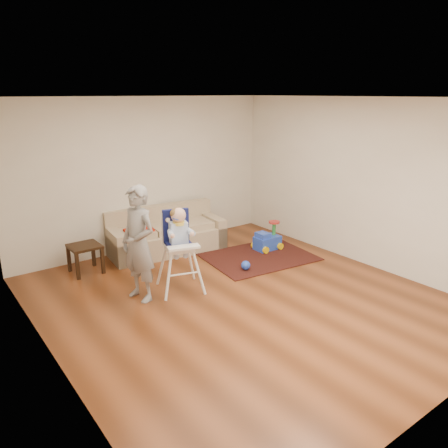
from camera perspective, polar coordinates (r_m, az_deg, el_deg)
ground at (r=6.16m, az=2.26°, el=-9.82°), size 5.50×5.50×0.00m
room_envelope at (r=5.99m, az=-0.73°, el=8.32°), size 5.04×5.52×2.72m
sofa at (r=7.86m, az=-7.54°, el=-0.84°), size 2.12×1.07×0.79m
side_table at (r=7.28m, az=-17.62°, el=-4.35°), size 0.46×0.46×0.46m
area_rug at (r=7.66m, az=4.58°, el=-4.28°), size 1.95×1.55×0.01m
ride_on_toy at (r=7.95m, az=5.70°, el=-1.53°), size 0.47×0.34×0.51m
toy_ball at (r=7.06m, az=2.85°, el=-5.41°), size 0.15×0.15×0.15m
high_chair at (r=6.25m, az=-5.85°, el=-3.51°), size 0.72×0.72×1.24m
adult at (r=5.99m, az=-11.09°, el=-2.57°), size 0.51×0.66×1.60m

